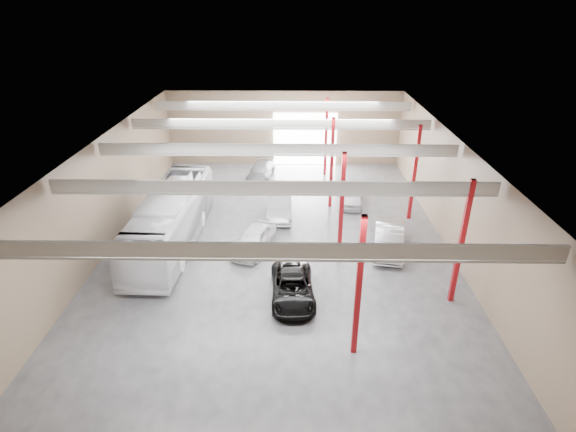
{
  "coord_description": "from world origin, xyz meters",
  "views": [
    {
      "loc": [
        1.02,
        -25.95,
        14.76
      ],
      "look_at": [
        0.62,
        -0.3,
        2.2
      ],
      "focal_mm": 28.0,
      "sensor_mm": 36.0,
      "label": 1
    }
  ],
  "objects_px": {
    "black_sedan": "(293,288)",
    "car_right_near": "(389,238)",
    "car_row_b": "(279,205)",
    "car_right_far": "(351,194)",
    "car_row_c": "(261,171)",
    "car_row_a": "(254,239)",
    "coach_bus": "(172,219)"
  },
  "relations": [
    {
      "from": "car_row_b",
      "to": "car_right_far",
      "type": "height_order",
      "value": "car_row_b"
    },
    {
      "from": "car_row_a",
      "to": "car_right_near",
      "type": "bearing_deg",
      "value": 18.49
    },
    {
      "from": "car_row_a",
      "to": "car_row_c",
      "type": "distance_m",
      "value": 12.81
    },
    {
      "from": "car_right_near",
      "to": "car_right_far",
      "type": "distance_m",
      "value": 7.47
    },
    {
      "from": "coach_bus",
      "to": "car_right_near",
      "type": "xyz_separation_m",
      "value": [
        14.04,
        -0.67,
        -0.94
      ]
    },
    {
      "from": "car_row_b",
      "to": "car_right_near",
      "type": "xyz_separation_m",
      "value": [
        7.18,
        -5.07,
        -0.0
      ]
    },
    {
      "from": "black_sedan",
      "to": "car_right_near",
      "type": "relative_size",
      "value": 0.96
    },
    {
      "from": "car_row_a",
      "to": "car_right_far",
      "type": "bearing_deg",
      "value": 64.11
    },
    {
      "from": "coach_bus",
      "to": "car_row_c",
      "type": "relative_size",
      "value": 2.75
    },
    {
      "from": "black_sedan",
      "to": "car_row_c",
      "type": "relative_size",
      "value": 1.06
    },
    {
      "from": "car_right_near",
      "to": "car_row_b",
      "type": "bearing_deg",
      "value": 155.0
    },
    {
      "from": "car_row_c",
      "to": "car_right_far",
      "type": "height_order",
      "value": "car_right_far"
    },
    {
      "from": "black_sedan",
      "to": "car_row_b",
      "type": "bearing_deg",
      "value": 92.67
    },
    {
      "from": "black_sedan",
      "to": "car_row_c",
      "type": "distance_m",
      "value": 18.24
    },
    {
      "from": "car_right_far",
      "to": "coach_bus",
      "type": "bearing_deg",
      "value": -144.56
    },
    {
      "from": "black_sedan",
      "to": "car_row_c",
      "type": "xyz_separation_m",
      "value": [
        -2.96,
        18.0,
        -0.01
      ]
    },
    {
      "from": "black_sedan",
      "to": "car_right_near",
      "type": "height_order",
      "value": "car_right_near"
    },
    {
      "from": "car_row_a",
      "to": "car_right_far",
      "type": "xyz_separation_m",
      "value": [
        7.05,
        7.43,
        -0.02
      ]
    },
    {
      "from": "car_right_near",
      "to": "coach_bus",
      "type": "bearing_deg",
      "value": -172.52
    },
    {
      "from": "black_sedan",
      "to": "car_row_c",
      "type": "height_order",
      "value": "black_sedan"
    },
    {
      "from": "coach_bus",
      "to": "car_row_c",
      "type": "bearing_deg",
      "value": 69.01
    },
    {
      "from": "car_row_c",
      "to": "car_right_near",
      "type": "relative_size",
      "value": 0.91
    },
    {
      "from": "coach_bus",
      "to": "car_right_far",
      "type": "distance_m",
      "value": 14.14
    },
    {
      "from": "car_right_far",
      "to": "black_sedan",
      "type": "bearing_deg",
      "value": -102.35
    },
    {
      "from": "car_row_c",
      "to": "car_right_near",
      "type": "xyz_separation_m",
      "value": [
        9.09,
        -12.67,
        0.16
      ]
    },
    {
      "from": "coach_bus",
      "to": "car_right_far",
      "type": "bearing_deg",
      "value": 29.46
    },
    {
      "from": "car_row_a",
      "to": "car_row_c",
      "type": "bearing_deg",
      "value": 109.63
    },
    {
      "from": "car_row_a",
      "to": "car_right_far",
      "type": "height_order",
      "value": "car_row_a"
    },
    {
      "from": "car_row_b",
      "to": "car_row_a",
      "type": "bearing_deg",
      "value": -107.23
    },
    {
      "from": "car_row_a",
      "to": "car_right_near",
      "type": "relative_size",
      "value": 0.87
    },
    {
      "from": "coach_bus",
      "to": "car_row_a",
      "type": "bearing_deg",
      "value": -7.02
    },
    {
      "from": "car_row_b",
      "to": "coach_bus",
      "type": "bearing_deg",
      "value": -148.88
    }
  ]
}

